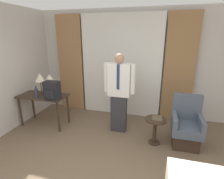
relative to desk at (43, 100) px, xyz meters
name	(u,v)px	position (x,y,z in m)	size (l,w,h in m)	color
wall_back	(122,64)	(1.59, 1.21, 0.73)	(10.00, 0.06, 2.70)	beige
curtain_sheer_center	(121,67)	(1.59, 1.08, 0.67)	(2.04, 0.06, 2.58)	white
curtain_drape_left	(71,64)	(0.18, 1.08, 0.67)	(0.70, 0.06, 2.58)	#997047
curtain_drape_right	(179,70)	(3.01, 1.08, 0.67)	(0.70, 0.06, 2.58)	#997047
desk	(43,100)	(0.00, 0.00, 0.00)	(1.11, 0.55, 0.74)	#38281E
table_lamp_left	(40,78)	(-0.13, 0.14, 0.48)	(0.23, 0.23, 0.48)	#4C4238
table_lamp_right	(50,79)	(0.13, 0.14, 0.48)	(0.23, 0.23, 0.48)	#4C4238
bottle_near_edge	(36,93)	(-0.03, -0.17, 0.23)	(0.07, 0.07, 0.27)	#2D3851
backpack	(52,90)	(0.36, -0.15, 0.31)	(0.32, 0.23, 0.40)	black
person	(119,91)	(1.76, 0.19, 0.31)	(0.67, 0.22, 1.72)	#2D2D33
armchair	(186,128)	(3.13, 0.03, -0.27)	(0.55, 0.60, 0.97)	#38281E
side_table	(155,127)	(2.56, -0.11, -0.26)	(0.41, 0.41, 0.53)	#38281E
book	(157,118)	(2.58, -0.11, -0.08)	(0.19, 0.23, 0.03)	brown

